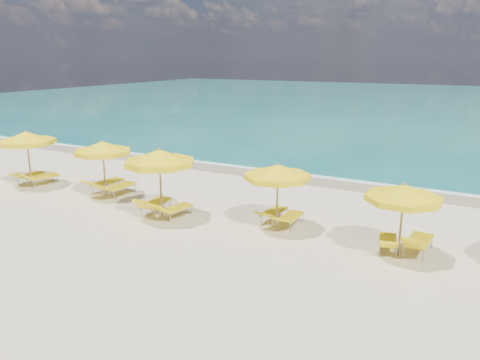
% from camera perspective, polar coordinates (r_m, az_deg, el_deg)
% --- Properties ---
extents(ground_plane, '(120.00, 120.00, 0.00)m').
position_cam_1_polar(ground_plane, '(16.88, -2.43, -5.10)').
color(ground_plane, beige).
extents(ocean, '(120.00, 80.00, 0.30)m').
position_cam_1_polar(ocean, '(62.41, 20.96, 8.66)').
color(ocean, '#126662').
rests_on(ocean, ground).
extents(wet_sand_band, '(120.00, 2.60, 0.01)m').
position_cam_1_polar(wet_sand_band, '(23.26, 6.92, 0.44)').
color(wet_sand_band, tan).
rests_on(wet_sand_band, ground).
extents(foam_line, '(120.00, 1.20, 0.03)m').
position_cam_1_polar(foam_line, '(23.98, 7.62, 0.87)').
color(foam_line, white).
rests_on(foam_line, ground).
extents(whitecap_near, '(14.00, 0.36, 0.05)m').
position_cam_1_polar(whitecap_near, '(34.21, 3.49, 5.19)').
color(whitecap_near, white).
rests_on(whitecap_near, ground).
extents(umbrella_1, '(2.72, 2.72, 2.55)m').
position_cam_1_polar(umbrella_1, '(23.17, -24.60, 4.65)').
color(umbrella_1, '#9E814F').
rests_on(umbrella_1, ground).
extents(umbrella_2, '(2.93, 2.93, 2.40)m').
position_cam_1_polar(umbrella_2, '(20.30, -16.42, 3.73)').
color(umbrella_2, '#9E814F').
rests_on(umbrella_2, ground).
extents(umbrella_3, '(2.93, 2.93, 2.61)m').
position_cam_1_polar(umbrella_3, '(16.99, -9.80, 2.65)').
color(umbrella_3, '#9E814F').
rests_on(umbrella_3, ground).
extents(umbrella_4, '(2.91, 2.91, 2.31)m').
position_cam_1_polar(umbrella_4, '(15.77, 4.62, 0.92)').
color(umbrella_4, '#9E814F').
rests_on(umbrella_4, ground).
extents(umbrella_5, '(2.86, 2.86, 2.26)m').
position_cam_1_polar(umbrella_5, '(14.28, 19.34, -1.58)').
color(umbrella_5, '#9E814F').
rests_on(umbrella_5, ground).
extents(lounger_1_left, '(0.78, 1.81, 0.68)m').
position_cam_1_polar(lounger_1_left, '(24.04, -24.16, 0.21)').
color(lounger_1_left, '#A5A8AD').
rests_on(lounger_1_left, ground).
extents(lounger_1_right, '(0.92, 1.91, 0.80)m').
position_cam_1_polar(lounger_1_right, '(23.39, -22.99, -0.01)').
color(lounger_1_right, '#A5A8AD').
rests_on(lounger_1_right, ground).
extents(lounger_2_left, '(0.77, 2.02, 0.75)m').
position_cam_1_polar(lounger_2_left, '(21.39, -15.94, -0.68)').
color(lounger_2_left, '#A5A8AD').
rests_on(lounger_2_left, ground).
extents(lounger_2_right, '(0.69, 2.00, 0.76)m').
position_cam_1_polar(lounger_2_right, '(20.53, -14.55, -1.22)').
color(lounger_2_right, '#A5A8AD').
rests_on(lounger_2_right, ground).
extents(lounger_3_left, '(0.93, 1.95, 0.86)m').
position_cam_1_polar(lounger_3_left, '(17.94, -10.30, -3.31)').
color(lounger_3_left, '#A5A8AD').
rests_on(lounger_3_left, ground).
extents(lounger_3_right, '(0.81, 1.74, 0.75)m').
position_cam_1_polar(lounger_3_right, '(17.39, -7.86, -3.90)').
color(lounger_3_right, '#A5A8AD').
rests_on(lounger_3_right, ground).
extents(lounger_4_left, '(0.63, 1.72, 0.61)m').
position_cam_1_polar(lounger_4_left, '(16.94, 4.12, -4.34)').
color(lounger_4_left, '#A5A8AD').
rests_on(lounger_4_left, ground).
extents(lounger_4_right, '(0.58, 1.71, 0.63)m').
position_cam_1_polar(lounger_4_right, '(16.47, 6.14, -4.96)').
color(lounger_4_right, '#A5A8AD').
rests_on(lounger_4_right, ground).
extents(lounger_5_left, '(0.83, 1.68, 0.69)m').
position_cam_1_polar(lounger_5_left, '(15.05, 17.54, -7.57)').
color(lounger_5_left, '#A5A8AD').
rests_on(lounger_5_left, ground).
extents(lounger_5_right, '(0.75, 1.87, 0.85)m').
position_cam_1_polar(lounger_5_right, '(15.18, 20.89, -7.54)').
color(lounger_5_right, '#A5A8AD').
rests_on(lounger_5_right, ground).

